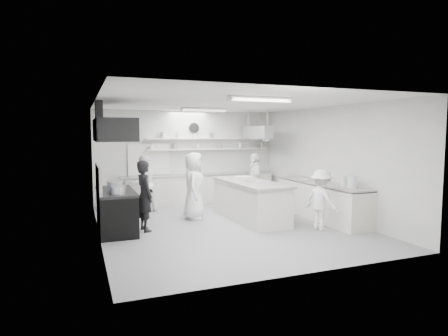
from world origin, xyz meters
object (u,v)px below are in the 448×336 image
object	(u,v)px
cook_back	(143,184)
cook_stove	(145,196)
back_counter	(199,189)
prep_island	(250,201)
right_counter	(321,201)
stove	(116,212)

from	to	relation	value
cook_back	cook_stove	bearing A→B (deg)	65.42
back_counter	prep_island	size ratio (longest dim) A/B	1.90
right_counter	cook_back	xyz separation A→B (m)	(-4.32, 2.54, 0.35)
stove	cook_stove	world-z (taller)	cook_stove
cook_back	stove	bearing A→B (deg)	47.76
right_counter	prep_island	world-z (taller)	prep_island
cook_stove	cook_back	xyz separation A→B (m)	(0.30, 2.15, -0.01)
prep_island	cook_back	size ratio (longest dim) A/B	1.61
right_counter	stove	bearing A→B (deg)	173.48
stove	cook_back	bearing A→B (deg)	64.35
stove	cook_back	world-z (taller)	cook_back
stove	prep_island	size ratio (longest dim) A/B	0.68
prep_island	cook_stove	distance (m)	2.81
cook_stove	cook_back	world-z (taller)	cook_stove
back_counter	cook_stove	world-z (taller)	cook_stove
cook_stove	prep_island	bearing A→B (deg)	-96.17
cook_stove	cook_back	bearing A→B (deg)	-17.81
stove	right_counter	world-z (taller)	right_counter
prep_island	cook_back	xyz separation A→B (m)	(-2.49, 1.97, 0.34)
prep_island	back_counter	bearing A→B (deg)	97.92
right_counter	prep_island	bearing A→B (deg)	162.74
stove	back_counter	distance (m)	4.03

